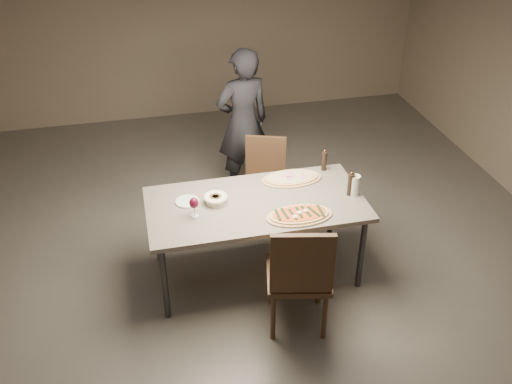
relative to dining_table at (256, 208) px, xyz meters
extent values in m
plane|color=#544F48|center=(0.00, 0.00, -0.69)|extent=(7.00, 7.00, 0.00)
plane|color=gray|center=(0.00, 3.50, 0.71)|extent=(6.00, 0.00, 6.00)
cube|color=slate|center=(0.00, 0.00, 0.04)|extent=(1.80, 0.90, 0.04)
cylinder|color=#333335|center=(-0.82, -0.37, -0.34)|extent=(0.05, 0.05, 0.71)
cylinder|color=#333335|center=(0.82, -0.37, -0.34)|extent=(0.05, 0.05, 0.71)
cylinder|color=#333335|center=(-0.82, 0.37, -0.34)|extent=(0.05, 0.05, 0.71)
cylinder|color=#333335|center=(0.82, 0.37, -0.34)|extent=(0.05, 0.05, 0.71)
ellipsoid|color=white|center=(0.29, -0.27, 0.10)|extent=(0.05, 0.05, 0.01)
ellipsoid|color=white|center=(0.35, -0.26, 0.10)|extent=(0.05, 0.05, 0.01)
ellipsoid|color=white|center=(0.24, -0.32, 0.10)|extent=(0.05, 0.05, 0.01)
cube|color=black|center=(0.11, -0.27, 0.09)|extent=(0.02, 0.15, 0.01)
cube|color=black|center=(0.17, -0.26, 0.09)|extent=(0.03, 0.16, 0.01)
cube|color=black|center=(0.23, -0.29, 0.09)|extent=(0.04, 0.16, 0.01)
cube|color=black|center=(0.29, -0.28, 0.09)|extent=(0.02, 0.15, 0.01)
cube|color=black|center=(0.35, -0.27, 0.09)|extent=(0.05, 0.16, 0.01)
cube|color=black|center=(0.40, -0.29, 0.09)|extent=(0.07, 0.15, 0.01)
cube|color=black|center=(0.46, -0.29, 0.09)|extent=(0.02, 0.15, 0.01)
cylinder|color=pink|center=(0.39, 0.35, 0.09)|extent=(0.06, 0.06, 0.00)
cylinder|color=pink|center=(0.36, 0.25, 0.09)|extent=(0.06, 0.06, 0.00)
cylinder|color=pink|center=(0.40, 0.29, 0.09)|extent=(0.06, 0.06, 0.00)
cylinder|color=pink|center=(0.33, 0.30, 0.09)|extent=(0.06, 0.06, 0.00)
cylinder|color=pink|center=(0.48, 0.25, 0.09)|extent=(0.06, 0.06, 0.00)
cylinder|color=#F0E7C3|center=(-0.33, 0.07, 0.09)|extent=(0.17, 0.17, 0.07)
torus|color=#F0E7C3|center=(-0.33, 0.07, 0.11)|extent=(0.20, 0.20, 0.03)
cube|color=olive|center=(-0.30, 0.07, 0.10)|extent=(0.05, 0.05, 0.04)
cube|color=olive|center=(-0.32, 0.09, 0.10)|extent=(0.06, 0.06, 0.04)
cube|color=olive|center=(-0.34, 0.08, 0.10)|extent=(0.07, 0.07, 0.04)
cube|color=olive|center=(-0.34, 0.05, 0.10)|extent=(0.07, 0.06, 0.04)
cube|color=olive|center=(-0.32, 0.04, 0.10)|extent=(0.05, 0.06, 0.04)
cylinder|color=white|center=(0.54, 0.33, 0.06)|extent=(0.12, 0.12, 0.01)
cylinder|color=gold|center=(0.54, 0.33, 0.07)|extent=(0.09, 0.09, 0.00)
cylinder|color=black|center=(0.72, 0.38, 0.14)|extent=(0.05, 0.05, 0.16)
cylinder|color=black|center=(0.72, 0.38, 0.23)|extent=(0.05, 0.05, 0.02)
sphere|color=gold|center=(0.72, 0.38, 0.25)|extent=(0.02, 0.02, 0.02)
cylinder|color=black|center=(0.79, -0.07, 0.15)|extent=(0.05, 0.05, 0.18)
cylinder|color=black|center=(0.79, -0.07, 0.25)|extent=(0.06, 0.06, 0.02)
sphere|color=gold|center=(0.79, -0.07, 0.27)|extent=(0.02, 0.02, 0.02)
cylinder|color=silver|center=(0.83, -0.07, 0.15)|extent=(0.09, 0.09, 0.18)
cylinder|color=silver|center=(-0.52, -0.08, 0.06)|extent=(0.06, 0.06, 0.01)
cylinder|color=silver|center=(-0.52, -0.08, 0.10)|extent=(0.01, 0.01, 0.08)
ellipsoid|color=#4E0B1E|center=(-0.52, -0.08, 0.18)|extent=(0.08, 0.08, 0.09)
cylinder|color=white|center=(-0.55, 0.13, 0.06)|extent=(0.20, 0.20, 0.01)
cube|color=#432C1C|center=(0.18, -0.64, -0.22)|extent=(0.57, 0.57, 0.04)
cylinder|color=#432C1C|center=(-0.05, -0.79, -0.47)|extent=(0.04, 0.04, 0.45)
cylinder|color=#432C1C|center=(0.33, -0.88, -0.47)|extent=(0.04, 0.04, 0.45)
cylinder|color=#432C1C|center=(0.03, -0.41, -0.47)|extent=(0.04, 0.04, 0.45)
cylinder|color=#432C1C|center=(0.42, -0.49, -0.47)|extent=(0.04, 0.04, 0.45)
cube|color=#432C1C|center=(0.14, -0.85, 0.07)|extent=(0.46, 0.14, 0.50)
cube|color=#432C1C|center=(0.25, 0.73, -0.29)|extent=(0.52, 0.52, 0.04)
cylinder|color=#432C1C|center=(0.46, 0.83, -0.50)|extent=(0.03, 0.03, 0.38)
cylinder|color=#432C1C|center=(0.14, 0.94, -0.50)|extent=(0.03, 0.03, 0.38)
cylinder|color=#432C1C|center=(0.35, 0.51, -0.50)|extent=(0.03, 0.03, 0.38)
cylinder|color=#432C1C|center=(0.03, 0.62, -0.50)|extent=(0.03, 0.03, 0.38)
cube|color=#432C1C|center=(0.31, 0.90, -0.04)|extent=(0.39, 0.16, 0.43)
imported|color=black|center=(0.19, 1.41, 0.10)|extent=(0.64, 0.49, 1.59)
camera|label=1|loc=(-0.89, -3.81, 2.65)|focal=40.00mm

